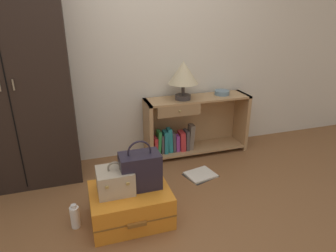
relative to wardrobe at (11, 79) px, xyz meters
The scene contains 11 objects.
ground_plane 1.90m from the wardrobe, 48.58° to the right, with size 9.00×9.00×0.00m, color brown.
back_wall 1.14m from the wardrobe, 15.51° to the left, with size 6.40×0.10×2.60m, color silver.
wardrobe is the anchor object (origin of this frame).
bookshelf 1.87m from the wardrobe, ahead, with size 1.19×0.33×0.67m.
table_lamp 1.62m from the wardrobe, ahead, with size 0.32×0.32×0.41m.
bowl 2.13m from the wardrobe, ahead, with size 0.17×0.17×0.05m, color slate.
suitcase_large 1.51m from the wardrobe, 46.80° to the right, with size 0.62×0.50×0.27m.
train_case 1.31m from the wardrobe, 49.95° to the right, with size 0.27×0.25×0.26m.
handbag 1.41m from the wardrobe, 43.16° to the right, with size 0.31×0.19×0.40m.
bottle 1.32m from the wardrobe, 64.38° to the right, with size 0.07×0.07×0.20m.
open_book_on_floor 1.98m from the wardrobe, 15.48° to the right, with size 0.36×0.33×0.02m.
Camera 1 is at (-0.53, -1.66, 1.60)m, focal length 31.92 mm.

